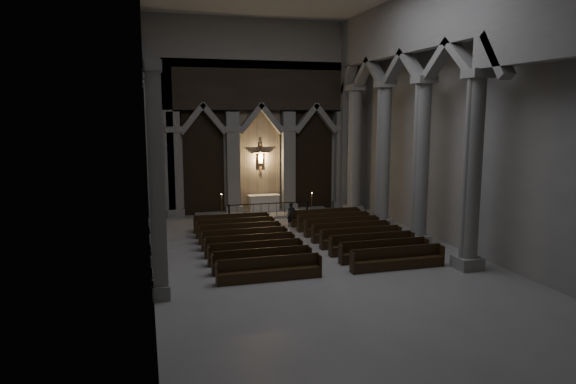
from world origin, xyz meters
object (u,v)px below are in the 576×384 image
object	(u,v)px
pews	(303,241)
altar_rail	(269,208)
candle_stand_left	(222,213)
worshipper	(291,215)
candle_stand_right	(312,209)
altar	(264,203)

from	to	relation	value
pews	altar_rail	bearing A→B (deg)	90.00
candle_stand_left	pews	xyz separation A→B (m)	(2.81, -7.23, -0.13)
candle_stand_left	worshipper	bearing A→B (deg)	-38.39
pews	worshipper	bearing A→B (deg)	81.05
candle_stand_right	altar	bearing A→B (deg)	150.96
altar_rail	candle_stand_right	world-z (taller)	candle_stand_right
candle_stand_right	worshipper	xyz separation A→B (m)	(-2.10, -2.72, 0.29)
altar_rail	candle_stand_right	size ratio (longest dim) A/B	3.44
candle_stand_right	worshipper	size ratio (longest dim) A/B	1.06
candle_stand_right	worshipper	bearing A→B (deg)	-127.69
altar	candle_stand_left	bearing A→B (deg)	-153.39
altar	candle_stand_left	size ratio (longest dim) A/B	1.27
candle_stand_right	worshipper	distance (m)	3.45
pews	candle_stand_left	bearing A→B (deg)	111.22
candle_stand_right	pews	distance (m)	7.70
altar_rail	pews	xyz separation A→B (m)	(-0.00, -6.93, -0.35)
worshipper	altar_rail	bearing A→B (deg)	113.84
candle_stand_left	candle_stand_right	bearing A→B (deg)	-0.62
altar	altar_rail	xyz separation A→B (m)	(-0.08, -1.75, -0.02)
candle_stand_left	candle_stand_right	world-z (taller)	candle_stand_left
altar	worshipper	bearing A→B (deg)	-81.70
candle_stand_right	worshipper	world-z (taller)	candle_stand_right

